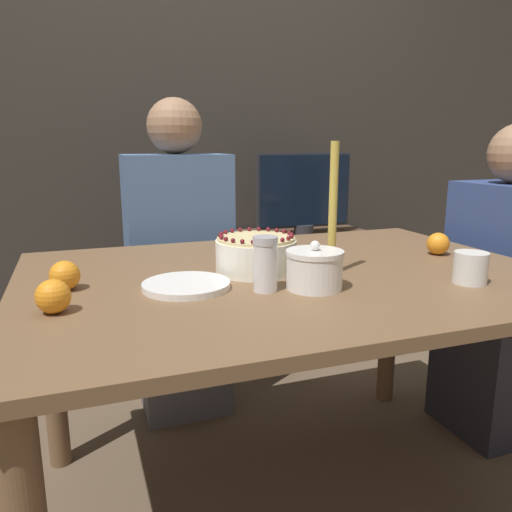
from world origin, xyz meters
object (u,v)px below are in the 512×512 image
object	(u,v)px
person_woman_floral	(502,304)
tv_monitor	(304,192)
sugar_shaker	(265,264)
person_man_blue_shirt	(180,279)
sugar_bowl	(314,269)
candle	(333,220)
cake	(256,255)

from	to	relation	value
person_woman_floral	tv_monitor	distance (m)	1.08
sugar_shaker	person_man_blue_shirt	world-z (taller)	person_man_blue_shirt
sugar_bowl	tv_monitor	xyz separation A→B (m)	(0.57, 1.26, 0.05)
candle	tv_monitor	world-z (taller)	candle
sugar_shaker	person_woman_floral	bearing A→B (deg)	14.53
person_man_blue_shirt	candle	bearing A→B (deg)	108.91
candle	person_man_blue_shirt	world-z (taller)	person_man_blue_shirt
candle	person_man_blue_shirt	xyz separation A→B (m)	(-0.26, 0.77, -0.34)
cake	sugar_shaker	bearing A→B (deg)	-103.08
cake	candle	world-z (taller)	candle
person_man_blue_shirt	sugar_bowl	bearing A→B (deg)	100.30
candle	person_man_blue_shirt	size ratio (longest dim) A/B	0.28
cake	sugar_bowl	bearing A→B (deg)	-68.84
sugar_bowl	person_man_blue_shirt	distance (m)	0.92
sugar_bowl	sugar_shaker	distance (m)	0.12
person_man_blue_shirt	person_woman_floral	bearing A→B (deg)	151.71
sugar_shaker	candle	xyz separation A→B (m)	(0.22, 0.09, 0.08)
sugar_shaker	candle	bearing A→B (deg)	21.10
sugar_bowl	person_man_blue_shirt	world-z (taller)	person_man_blue_shirt
sugar_bowl	tv_monitor	world-z (taller)	tv_monitor
candle	person_man_blue_shirt	bearing A→B (deg)	108.91
sugar_shaker	person_woman_floral	distance (m)	1.12
candle	sugar_bowl	bearing A→B (deg)	-133.87
sugar_shaker	person_man_blue_shirt	bearing A→B (deg)	92.70
person_man_blue_shirt	tv_monitor	size ratio (longest dim) A/B	2.45
candle	tv_monitor	bearing A→B (deg)	68.06
sugar_shaker	tv_monitor	xyz separation A→B (m)	(0.69, 1.23, 0.03)
tv_monitor	person_man_blue_shirt	bearing A→B (deg)	-152.29
cake	sugar_bowl	xyz separation A→B (m)	(0.08, -0.20, -0.00)
person_woman_floral	cake	bearing A→B (deg)	95.26
sugar_bowl	person_woman_floral	size ratio (longest dim) A/B	0.12
sugar_bowl	tv_monitor	bearing A→B (deg)	65.74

